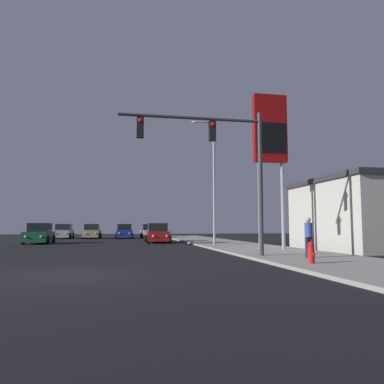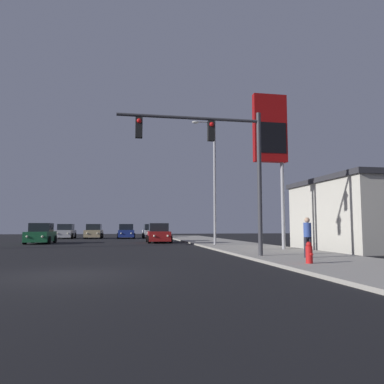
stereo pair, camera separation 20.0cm
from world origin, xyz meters
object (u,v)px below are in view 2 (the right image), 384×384
Objects in this scene: car_silver at (66,232)px; pedestrian_on_sidewalk at (308,235)px; car_tan at (94,232)px; car_white at (151,232)px; traffic_light_mast at (221,153)px; fire_hydrant at (309,253)px; car_red at (159,234)px; car_blue at (126,232)px; gas_station_sign at (270,137)px; street_lamp at (213,175)px; car_green at (41,234)px.

car_silver is 34.08m from pedestrian_on_sidewalk.
car_silver and car_tan have the same top height.
car_silver is at bearing -1.31° from car_white.
traffic_light_mast is 8.57× the size of fire_hydrant.
car_red is 1.01× the size of car_blue.
gas_station_sign is 11.84× the size of fire_hydrant.
street_lamp is 6.30m from gas_station_sign.
car_tan is at bearing -104.44° from car_green.
gas_station_sign reaches higher than traffic_light_mast.
car_green is at bearing 91.24° from car_silver.
car_silver is 16.07m from car_red.
traffic_light_mast is at bearing -134.05° from gas_station_sign.
car_blue is (-2.98, -0.79, 0.00)m from car_white.
pedestrian_on_sidewalk is (7.33, -30.24, 0.27)m from car_blue.
car_white is 5.71× the size of fire_hydrant.
traffic_light_mast is 0.72× the size of gas_station_sign.
street_lamp is (3.26, -6.73, 4.36)m from car_red.
car_red is at bearing 102.78° from car_blue.
car_white is 9.89m from car_silver.
car_silver is (-9.89, -0.07, 0.00)m from car_white.
traffic_light_mast is (1.23, -16.72, 3.92)m from car_red.
car_tan is 5.70× the size of fire_hydrant.
street_lamp reaches higher than car_blue.
pedestrian_on_sidewalk reaches higher than car_red.
car_green is 24.21m from fire_hydrant.
car_blue is at bearing 13.07° from car_white.
car_white reaches higher than fire_hydrant.
traffic_light_mast is at bearing 106.28° from car_tan.
car_red is 1.01× the size of car_green.
gas_station_sign is at bearing 108.20° from car_blue.
gas_station_sign is (4.09, 4.23, 1.93)m from traffic_light_mast.
gas_station_sign is at bearing 114.71° from car_red.
street_lamp is 1.00× the size of gas_station_sign.
car_green is at bearing 128.39° from pedestrian_on_sidewalk.
car_red is 17.21m from traffic_light_mast.
car_green is at bearing 60.31° from car_blue.
car_blue is at bearing 175.68° from car_tan.
car_white is 0.67× the size of traffic_light_mast.
car_silver is 31.75m from traffic_light_mast.
traffic_light_mast is at bearing -101.51° from street_lamp.
car_white is 1.01× the size of car_blue.
pedestrian_on_sidewalk reaches higher than car_green.
street_lamp is 14.40m from fire_hydrant.
car_green is 0.66× the size of traffic_light_mast.
car_green is (-6.98, -12.19, 0.00)m from car_blue.
car_white is 1.01× the size of car_green.
traffic_light_mast reaches higher than pedestrian_on_sidewalk.
traffic_light_mast is 6.19m from gas_station_sign.
traffic_light_mast reaches higher than car_tan.
traffic_light_mast is 0.72× the size of street_lamp.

